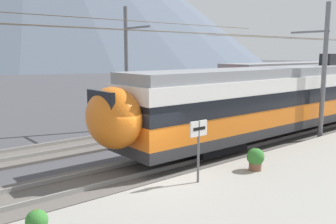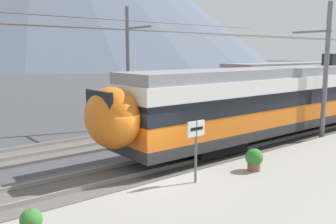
# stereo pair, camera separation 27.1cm
# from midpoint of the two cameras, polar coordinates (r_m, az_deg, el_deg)

# --- Properties ---
(ground_plane) EXTENTS (400.00, 400.00, 0.00)m
(ground_plane) POSITION_cam_midpoint_polar(r_m,az_deg,el_deg) (13.25, -2.91, -11.15)
(ground_plane) COLOR #424247
(track_near) EXTENTS (120.00, 3.00, 0.28)m
(track_near) POSITION_cam_midpoint_polar(r_m,az_deg,el_deg) (14.30, -6.27, -9.35)
(track_near) COLOR #5B5651
(track_near) RESTS_ON ground
(track_far) EXTENTS (120.00, 3.00, 0.28)m
(track_far) POSITION_cam_midpoint_polar(r_m,az_deg,el_deg) (18.66, -15.00, -5.21)
(track_far) COLOR #5B5651
(track_far) RESTS_ON ground
(train_near_platform) EXTENTS (24.12, 2.88, 4.27)m
(train_near_platform) POSITION_cam_midpoint_polar(r_m,az_deg,el_deg) (21.39, 18.04, 2.33)
(train_near_platform) COLOR #2D2D30
(train_near_platform) RESTS_ON track_near
(train_far_track) EXTENTS (26.60, 3.01, 4.27)m
(train_far_track) POSITION_cam_midpoint_polar(r_m,az_deg,el_deg) (35.13, 22.43, 4.59)
(train_far_track) COLOR #2D2D30
(train_far_track) RESTS_ON track_far
(catenary_mast_mid) EXTENTS (40.08, 2.15, 7.11)m
(catenary_mast_mid) POSITION_cam_midpoint_polar(r_m,az_deg,el_deg) (20.45, 22.38, 6.10)
(catenary_mast_mid) COLOR slate
(catenary_mast_mid) RESTS_ON ground
(catenary_mast_far_side) EXTENTS (40.08, 2.50, 7.29)m
(catenary_mast_far_side) POSITION_cam_midpoint_polar(r_m,az_deg,el_deg) (22.14, -6.57, 7.23)
(catenary_mast_far_side) COLOR slate
(catenary_mast_far_side) RESTS_ON ground
(platform_sign) EXTENTS (0.70, 0.08, 2.05)m
(platform_sign) POSITION_cam_midpoint_polar(r_m,az_deg,el_deg) (11.88, 4.10, -3.95)
(platform_sign) COLOR #59595B
(platform_sign) RESTS_ON platform_slab
(potted_plant_platform_edge) EXTENTS (0.63, 0.63, 0.81)m
(potted_plant_platform_edge) POSITION_cam_midpoint_polar(r_m,az_deg,el_deg) (13.68, 12.86, -6.96)
(potted_plant_platform_edge) COLOR brown
(potted_plant_platform_edge) RESTS_ON platform_slab
(potted_plant_by_shelter) EXTENTS (0.50, 0.50, 0.75)m
(potted_plant_by_shelter) POSITION_cam_midpoint_polar(r_m,az_deg,el_deg) (9.10, -20.50, -16.03)
(potted_plant_by_shelter) COLOR brown
(potted_plant_by_shelter) RESTS_ON platform_slab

